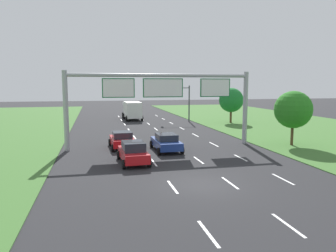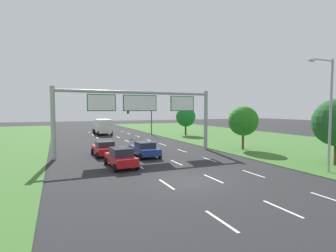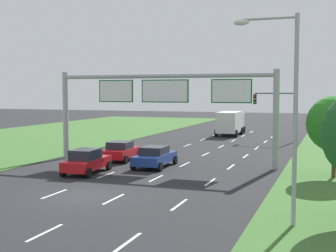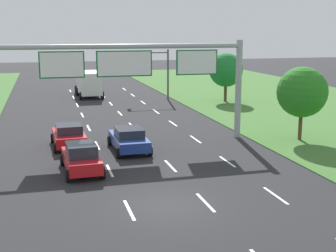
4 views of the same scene
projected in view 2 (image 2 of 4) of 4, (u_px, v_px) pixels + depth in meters
name	position (u px, v px, depth m)	size (l,w,h in m)	color
ground_plane	(191.00, 181.00, 17.39)	(200.00, 200.00, 0.00)	#262628
grass_verge_right	(295.00, 145.00, 34.82)	(24.00, 120.00, 0.06)	#3D6B2D
lane_dashes_inner_left	(122.00, 155.00, 27.70)	(0.14, 62.40, 0.01)	white
lane_dashes_inner_right	(154.00, 153.00, 29.08)	(0.14, 62.40, 0.01)	white
lane_dashes_slip	(182.00, 151.00, 30.46)	(0.14, 62.40, 0.01)	white
car_near_red	(145.00, 149.00, 26.62)	(2.27, 4.51, 1.51)	navy
car_lead_silver	(121.00, 157.00, 21.69)	(2.18, 4.31, 1.63)	red
car_mid_lane	(105.00, 148.00, 27.04)	(2.36, 4.04, 1.53)	red
box_truck	(102.00, 126.00, 50.82)	(2.81, 7.48, 2.94)	silver
sign_gantry	(140.00, 108.00, 28.08)	(17.24, 0.44, 7.00)	#9EA0A5
traffic_light_mast	(142.00, 115.00, 48.32)	(4.76, 0.49, 5.60)	#47494F
street_lamp	(327.00, 105.00, 19.35)	(2.61, 0.32, 8.50)	#9EA0A5
roadside_tree_mid	(243.00, 121.00, 30.97)	(3.51, 3.51, 5.20)	#513823
roadside_tree_far	(186.00, 117.00, 48.50)	(3.63, 3.63, 5.28)	#513823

